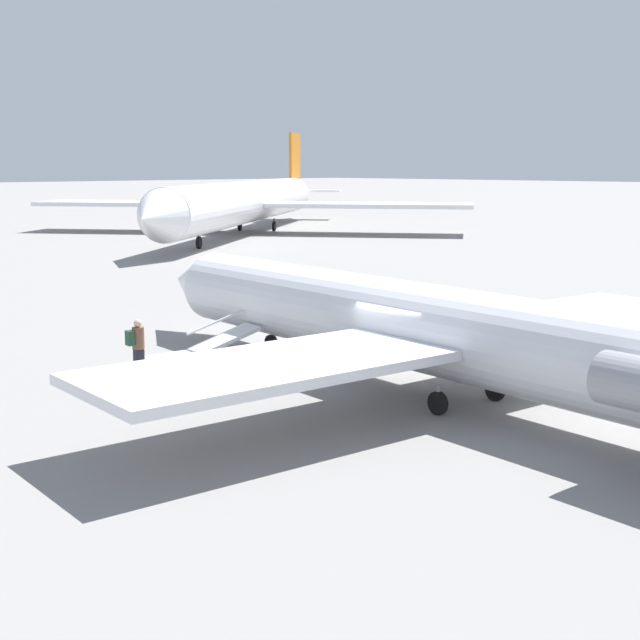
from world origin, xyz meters
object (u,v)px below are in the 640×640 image
at_px(airplane_main, 435,329).
at_px(passenger, 137,344).
at_px(boarding_stairs, 181,359).
at_px(airplane_taxiing_distant, 248,202).

distance_m(airplane_main, passenger, 8.85).
bearing_deg(boarding_stairs, airplane_taxiing_distant, 54.18).
bearing_deg(airplane_taxiing_distant, airplane_main, 18.82).
relative_size(airplane_main, passenger, 15.31).
bearing_deg(airplane_main, passenger, 35.85).
height_order(airplane_main, airplane_taxiing_distant, airplane_taxiing_distant).
height_order(airplane_taxiing_distant, boarding_stairs, airplane_taxiing_distant).
bearing_deg(airplane_main, boarding_stairs, 27.89).
xyz_separation_m(airplane_main, boarding_stairs, (7.43, 2.99, -1.53)).
height_order(airplane_main, passenger, airplane_main).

